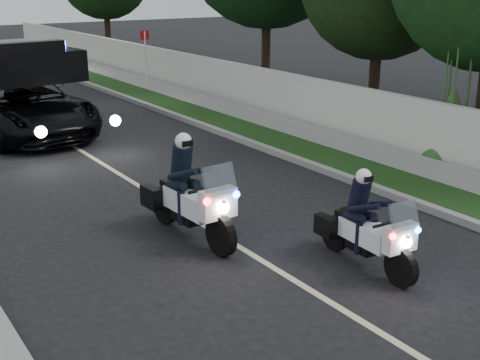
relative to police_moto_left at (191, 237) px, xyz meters
name	(u,v)px	position (x,y,z in m)	size (l,w,h in m)	color
ground	(330,302)	(0.48, -3.18, 0.00)	(120.00, 120.00, 0.00)	black
curb_right	(211,129)	(4.58, 6.82, 0.07)	(0.20, 60.00, 0.15)	gray
grass_verge	(231,126)	(5.28, 6.82, 0.08)	(1.20, 60.00, 0.16)	#193814
sidewalk_right	(265,121)	(6.58, 6.82, 0.08)	(1.40, 60.00, 0.16)	gray
property_wall	(290,97)	(7.58, 6.82, 0.75)	(0.22, 60.00, 1.50)	beige
lane_marking	(81,151)	(0.48, 6.82, 0.00)	(0.12, 50.00, 0.01)	#BFB78C
police_moto_left	(191,237)	(0.00, 0.00, 0.00)	(0.78, 2.23, 1.90)	silver
police_moto_right	(364,266)	(1.74, -2.58, 0.00)	(0.66, 1.89, 1.61)	silver
police_suv	(24,134)	(-0.24, 9.57, 0.00)	(2.84, 6.13, 2.98)	black
sign_post	(147,87)	(6.48, 15.17, 0.00)	(0.38, 0.38, 2.43)	#B40C1E
pampas_far	(447,158)	(8.08, 0.87, 0.00)	(1.48, 1.48, 4.22)	beige
tree_right_b	(478,146)	(9.74, 1.17, 0.00)	(5.66, 5.66, 9.43)	#194316
tree_right_c	(372,116)	(10.26, 5.73, 0.00)	(5.16, 5.16, 8.59)	#1A3410
tree_right_d	(265,89)	(10.42, 12.05, 0.00)	(6.78, 6.78, 11.31)	#133913
tree_right_e	(109,53)	(10.16, 28.10, 0.00)	(5.57, 5.57, 9.28)	#153511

